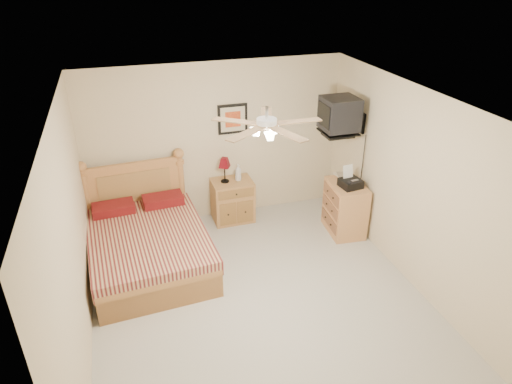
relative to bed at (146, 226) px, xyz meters
The scene contains 17 objects.
floor 1.78m from the bed, 42.34° to the right, with size 4.50×4.50×0.00m, color #ADA89C.
ceiling 2.50m from the bed, 42.34° to the right, with size 4.00×4.50×0.04m, color white.
wall_back 1.78m from the bed, 42.59° to the left, with size 4.00×0.04×2.50m, color beige.
wall_front 3.64m from the bed, 69.96° to the right, with size 4.00×0.04×2.50m, color beige.
wall_left 1.49m from the bed, 124.54° to the right, with size 0.04×4.50×2.50m, color beige.
wall_right 3.47m from the bed, 19.13° to the right, with size 0.04×4.50×2.50m, color beige.
bed is the anchor object (origin of this frame).
nightstand 1.69m from the bed, 32.14° to the left, with size 0.63×0.47×0.68m, color #9F6F31.
table_lamp 1.60m from the bed, 34.79° to the left, with size 0.22×0.22×0.40m, color #5F0710, non-canonical shape.
lotion_bottle 1.77m from the bed, 30.59° to the left, with size 0.10×0.10×0.27m, color silver.
framed_picture 2.11m from the bed, 36.52° to the left, with size 0.46×0.04×0.46m, color black.
dresser 2.97m from the bed, ahead, with size 0.48×0.69×0.81m, color tan.
fax_machine 2.98m from the bed, ahead, with size 0.29×0.31×0.31m, color black, non-canonical shape.
magazine_lower 2.93m from the bed, ahead, with size 0.20×0.27×0.03m, color beige.
magazine_upper 2.94m from the bed, ahead, with size 0.18×0.24×0.02m, color gray.
wall_tv 3.21m from the bed, ahead, with size 0.56×0.46×0.58m, color black, non-canonical shape.
ceiling_fan 2.49m from the bed, 47.04° to the right, with size 1.14×1.14×0.28m, color white, non-canonical shape.
Camera 1 is at (-1.35, -4.23, 3.83)m, focal length 32.00 mm.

